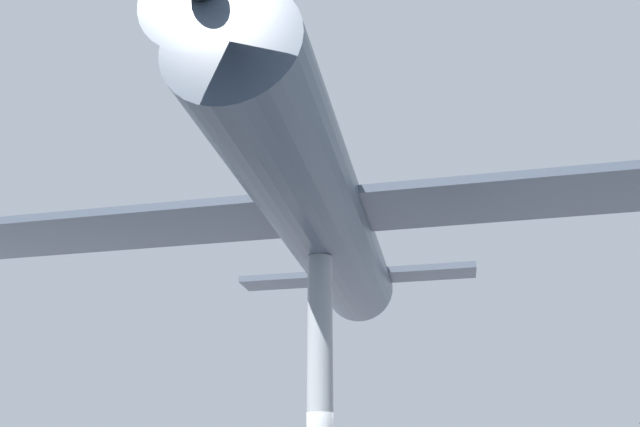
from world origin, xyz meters
name	(u,v)px	position (x,y,z in m)	size (l,w,h in m)	color
support_pylon_central	(320,396)	(0.00, 0.00, 2.80)	(0.51, 0.51, 5.60)	#999EA3
suspended_airplane	(319,210)	(0.01, 0.14, 6.60)	(21.26, 12.98, 3.31)	#4C5666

